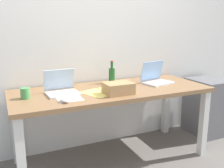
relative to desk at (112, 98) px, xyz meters
The scene contains 14 objects.
ground_plane 0.67m from the desk, ahead, with size 8.00×8.00×0.00m, color slate.
back_wall 0.78m from the desk, 90.00° to the left, with size 5.20×0.08×2.60m, color white.
desk is the anchor object (origin of this frame).
laptop_left 0.52m from the desk, behind, with size 0.30×0.26×0.22m.
laptop_right 0.57m from the desk, ahead, with size 0.35×0.29×0.24m.
beer_bottle 0.32m from the desk, 65.91° to the left, with size 0.07×0.07×0.25m.
computer_mouse 0.61m from the desk, 155.42° to the right, with size 0.06×0.10×0.03m, color silver.
cardboard_box 0.24m from the desk, 97.17° to the right, with size 0.26×0.19×0.11m, color tan.
coffee_mug 0.83m from the desk, behind, with size 0.08×0.08×0.10m, color #4C9E56.
paper_sheet_center 0.12m from the desk, 111.88° to the right, with size 0.21×0.30×0.00m, color #F4E06B.
paper_sheet_near_back 0.19m from the desk, 40.74° to the left, with size 0.21×0.30×0.00m, color white.
paper_sheet_front_left 0.50m from the desk, 166.28° to the right, with size 0.21×0.30×0.00m, color white.
paper_yellow_folder 0.23m from the desk, 154.27° to the right, with size 0.21×0.30×0.00m, color #F4E06B.
filing_cabinet 1.43m from the desk, ahead, with size 0.40×0.48×0.71m, color slate.
Camera 1 is at (-1.01, -2.22, 1.38)m, focal length 40.53 mm.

